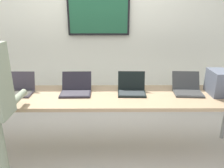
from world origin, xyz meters
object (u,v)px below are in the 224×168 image
(laptop_station_1, at_px, (20,89))
(laptop_station_3, at_px, (132,88))
(workbench, at_px, (95,99))
(laptop_station_2, at_px, (76,89))
(laptop_station_4, at_px, (187,88))

(laptop_station_1, xyz_separation_m, laptop_station_3, (1.32, 0.00, 0.00))
(workbench, relative_size, laptop_station_3, 10.91)
(laptop_station_2, height_order, laptop_station_4, laptop_station_2)
(workbench, distance_m, laptop_station_3, 0.45)
(workbench, distance_m, laptop_station_2, 0.27)
(laptop_station_2, distance_m, laptop_station_3, 0.66)
(laptop_station_1, bearing_deg, workbench, -5.29)
(laptop_station_1, xyz_separation_m, laptop_station_4, (1.99, 0.01, -0.00))
(workbench, bearing_deg, laptop_station_4, 4.73)
(workbench, distance_m, laptop_station_1, 0.90)
(laptop_station_3, relative_size, laptop_station_4, 0.93)
(laptop_station_1, bearing_deg, laptop_station_3, 0.01)
(laptop_station_1, height_order, laptop_station_2, laptop_station_1)
(workbench, distance_m, laptop_station_4, 1.10)
(laptop_station_3, bearing_deg, laptop_station_4, 0.63)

